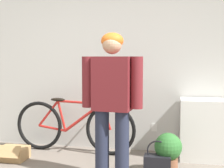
% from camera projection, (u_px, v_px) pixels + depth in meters
% --- Properties ---
extents(wall_back, '(8.00, 0.07, 2.60)m').
position_uv_depth(wall_back, '(117.00, 62.00, 4.58)').
color(wall_back, silver).
rests_on(wall_back, ground_plane).
extents(side_shelf, '(1.06, 0.44, 0.81)m').
position_uv_depth(side_shelf, '(221.00, 130.00, 4.12)').
color(side_shelf, white).
rests_on(side_shelf, ground_plane).
extents(person, '(0.67, 0.27, 1.63)m').
position_uv_depth(person, '(112.00, 95.00, 3.40)').
color(person, '#23283D').
rests_on(person, ground_plane).
extents(bicycle, '(1.81, 0.46, 0.79)m').
position_uv_depth(bicycle, '(74.00, 126.00, 4.46)').
color(bicycle, black).
rests_on(bicycle, ground_plane).
extents(handbag, '(0.30, 0.17, 0.42)m').
position_uv_depth(handbag, '(157.00, 165.00, 3.56)').
color(handbag, black).
rests_on(handbag, ground_plane).
extents(cardboard_box, '(0.37, 0.36, 0.22)m').
position_uv_depth(cardboard_box, '(13.00, 153.00, 4.16)').
color(cardboard_box, tan).
rests_on(cardboard_box, ground_plane).
extents(potted_plant, '(0.32, 0.32, 0.49)m').
position_uv_depth(potted_plant, '(168.00, 151.00, 3.64)').
color(potted_plant, brown).
rests_on(potted_plant, ground_plane).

